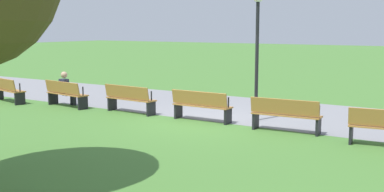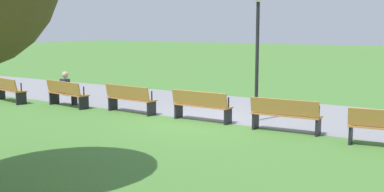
% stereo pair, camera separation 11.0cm
% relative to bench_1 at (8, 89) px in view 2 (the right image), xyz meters
% --- Properties ---
extents(ground_plane, '(120.00, 120.00, 0.00)m').
position_rel_bench_1_xyz_m(ground_plane, '(7.72, 0.83, -0.47)').
color(ground_plane, '#477A33').
extents(path_paving, '(35.26, 4.83, 0.01)m').
position_rel_bench_1_xyz_m(path_paving, '(7.72, 3.28, -0.47)').
color(path_paving, gray).
rests_on(path_paving, ground).
extents(bench_1, '(1.85, 0.81, 0.89)m').
position_rel_bench_1_xyz_m(bench_1, '(0.00, 0.00, 0.00)').
color(bench_1, '#B27538').
rests_on(bench_1, ground).
extents(bench_2, '(1.84, 0.70, 0.89)m').
position_rel_bench_1_xyz_m(bench_2, '(2.55, 0.42, 0.00)').
color(bench_2, '#B27538').
rests_on(bench_2, ground).
extents(bench_3, '(1.82, 0.59, 0.89)m').
position_rel_bench_1_xyz_m(bench_3, '(5.13, 0.68, 0.00)').
color(bench_3, '#B27538').
rests_on(bench_3, ground).
extents(bench_4, '(1.79, 0.47, 0.89)m').
position_rel_bench_1_xyz_m(bench_4, '(7.72, 0.76, 0.00)').
color(bench_4, '#B27538').
rests_on(bench_4, ground).
extents(bench_5, '(1.82, 0.59, 0.89)m').
position_rel_bench_1_xyz_m(bench_5, '(10.31, 0.68, 0.00)').
color(bench_5, '#B27538').
rests_on(bench_5, ground).
extents(person_seated, '(0.37, 0.55, 1.20)m').
position_rel_bench_1_xyz_m(person_seated, '(2.44, 0.58, 0.16)').
color(person_seated, '#2D3347').
rests_on(person_seated, ground).
extents(lamp_post, '(0.32, 0.32, 3.71)m').
position_rel_bench_1_xyz_m(lamp_post, '(9.01, 1.70, 2.13)').
color(lamp_post, black).
rests_on(lamp_post, ground).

